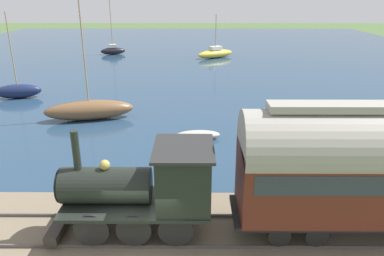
% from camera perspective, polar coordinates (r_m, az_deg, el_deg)
% --- Properties ---
extents(ground_plane, '(200.00, 200.00, 0.00)m').
position_cam_1_polar(ground_plane, '(13.97, -7.34, -18.12)').
color(ground_plane, '#476033').
extents(harbor_water, '(80.00, 80.00, 0.01)m').
position_cam_1_polar(harbor_water, '(55.08, -1.54, 11.15)').
color(harbor_water, navy).
rests_on(harbor_water, ground).
extents(rail_embankment, '(5.52, 56.00, 0.62)m').
position_cam_1_polar(rail_embankment, '(14.18, -7.14, -16.18)').
color(rail_embankment, '#756651').
rests_on(rail_embankment, ground).
extents(steam_locomotive, '(2.44, 5.65, 3.73)m').
position_cam_1_polar(steam_locomotive, '(12.99, -6.51, -8.46)').
color(steam_locomotive, black).
rests_on(steam_locomotive, rail_embankment).
extents(passenger_coach, '(2.52, 9.89, 4.68)m').
position_cam_1_polar(passenger_coach, '(14.05, 27.01, -5.02)').
color(passenger_coach, black).
rests_on(passenger_coach, rail_embankment).
extents(sailboat_black, '(2.15, 3.66, 8.44)m').
position_cam_1_polar(sailboat_black, '(56.08, -11.96, 11.53)').
color(sailboat_black, black).
rests_on(sailboat_black, harbor_water).
extents(sailboat_brown, '(2.97, 6.37, 9.34)m').
position_cam_1_polar(sailboat_brown, '(27.46, -15.38, 2.72)').
color(sailboat_brown, brown).
rests_on(sailboat_brown, harbor_water).
extents(sailboat_yellow, '(4.40, 5.55, 5.74)m').
position_cam_1_polar(sailboat_yellow, '(52.19, 3.59, 11.30)').
color(sailboat_yellow, gold).
rests_on(sailboat_yellow, harbor_water).
extents(sailboat_navy, '(2.03, 3.95, 7.10)m').
position_cam_1_polar(sailboat_navy, '(35.21, -25.01, 5.17)').
color(sailboat_navy, '#192347').
rests_on(sailboat_navy, harbor_water).
extents(rowboat_near_shore, '(1.14, 2.28, 0.33)m').
position_cam_1_polar(rowboat_near_shore, '(23.41, 19.29, -2.17)').
color(rowboat_near_shore, '#B7B2A3').
rests_on(rowboat_near_shore, harbor_water).
extents(rowboat_off_pier, '(1.11, 2.77, 0.54)m').
position_cam_1_polar(rowboat_off_pier, '(23.04, 0.92, -1.07)').
color(rowboat_off_pier, '#B7B2A3').
rests_on(rowboat_off_pier, harbor_water).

